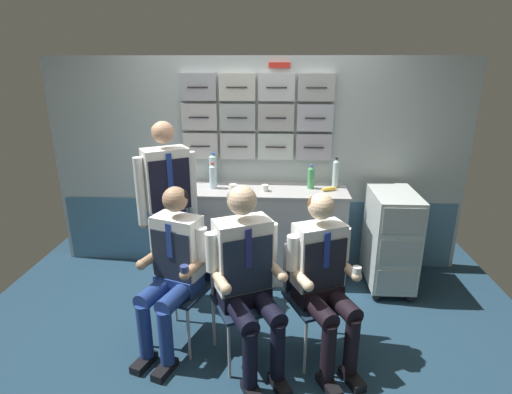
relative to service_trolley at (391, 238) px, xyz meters
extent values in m
cube|color=#1E384B|center=(-1.29, -0.93, -0.53)|extent=(4.80, 4.80, 0.04)
cube|color=#AFBDBF|center=(-1.29, 0.45, 0.56)|extent=(4.20, 0.06, 2.15)
cube|color=teal|center=(-1.29, 0.42, -0.15)|extent=(4.12, 0.01, 0.72)
cube|color=silver|center=(-1.85, 0.39, 0.79)|extent=(0.35, 0.06, 0.26)
cylinder|color=#262129|center=(-1.85, 0.36, 0.79)|extent=(0.19, 0.01, 0.01)
cube|color=silver|center=(-1.48, 0.39, 0.79)|extent=(0.35, 0.06, 0.26)
cylinder|color=#262922|center=(-1.48, 0.36, 0.79)|extent=(0.19, 0.01, 0.01)
cube|color=silver|center=(-1.10, 0.39, 0.79)|extent=(0.35, 0.06, 0.26)
cylinder|color=#2B1E29|center=(-1.10, 0.36, 0.79)|extent=(0.19, 0.01, 0.01)
cube|color=#AEAAB7|center=(-0.73, 0.39, 0.79)|extent=(0.35, 0.06, 0.26)
cylinder|color=#20242E|center=(-0.73, 0.36, 0.79)|extent=(0.19, 0.01, 0.01)
cube|color=#BEBEBE|center=(-1.85, 0.39, 1.07)|extent=(0.35, 0.06, 0.26)
cylinder|color=black|center=(-1.85, 0.36, 1.07)|extent=(0.19, 0.01, 0.01)
cube|color=#ACB3B5|center=(-1.48, 0.39, 1.07)|extent=(0.35, 0.06, 0.26)
cylinder|color=#21262A|center=(-1.48, 0.36, 1.07)|extent=(0.19, 0.01, 0.01)
cube|color=#B0B1B0|center=(-1.10, 0.39, 1.07)|extent=(0.35, 0.06, 0.26)
cylinder|color=black|center=(-1.10, 0.36, 1.07)|extent=(0.19, 0.01, 0.01)
cube|color=#B2B5C3|center=(-0.73, 0.39, 1.07)|extent=(0.35, 0.06, 0.26)
cylinder|color=#252227|center=(-0.73, 0.36, 1.07)|extent=(0.19, 0.01, 0.01)
cube|color=#A7AAB3|center=(-1.85, 0.39, 1.35)|extent=(0.35, 0.06, 0.26)
cylinder|color=black|center=(-1.85, 0.36, 1.35)|extent=(0.19, 0.01, 0.01)
cube|color=silver|center=(-1.48, 0.39, 1.35)|extent=(0.35, 0.06, 0.26)
cylinder|color=black|center=(-1.48, 0.36, 1.35)|extent=(0.19, 0.01, 0.01)
cube|color=silver|center=(-1.10, 0.39, 1.35)|extent=(0.35, 0.06, 0.26)
cylinder|color=#242429|center=(-1.10, 0.36, 1.35)|extent=(0.19, 0.01, 0.01)
cube|color=#AEAFB0|center=(-0.73, 0.39, 1.35)|extent=(0.35, 0.06, 0.26)
cylinder|color=#232826|center=(-0.73, 0.36, 1.35)|extent=(0.19, 0.01, 0.01)
cube|color=red|center=(-1.08, 0.41, 1.55)|extent=(0.20, 0.02, 0.05)
cube|color=#BCBABA|center=(-1.26, 0.16, -0.06)|extent=(1.68, 0.52, 0.90)
cube|color=#ACABAB|center=(-1.26, 0.16, 0.40)|extent=(1.71, 0.53, 0.03)
sphere|color=black|center=(-0.15, -0.27, -0.48)|extent=(0.07, 0.07, 0.07)
sphere|color=black|center=(0.16, -0.27, -0.48)|extent=(0.07, 0.07, 0.07)
sphere|color=black|center=(-0.15, 0.28, -0.48)|extent=(0.07, 0.07, 0.07)
sphere|color=black|center=(0.16, 0.28, -0.48)|extent=(0.07, 0.07, 0.07)
cube|color=#B9C3BF|center=(0.00, 0.00, 0.00)|extent=(0.40, 0.64, 0.89)
cube|color=#A5AEAA|center=(0.00, -0.32, -0.29)|extent=(0.35, 0.01, 0.24)
cube|color=#A5AEAA|center=(0.00, -0.32, 0.00)|extent=(0.35, 0.01, 0.24)
cube|color=#A5AEAA|center=(0.00, -0.32, 0.30)|extent=(0.35, 0.01, 0.24)
cylinder|color=#28282D|center=(0.00, -0.30, 0.43)|extent=(0.32, 0.02, 0.02)
cylinder|color=#A8AAAF|center=(-2.04, -1.02, -0.29)|extent=(0.02, 0.02, 0.43)
cylinder|color=#A8AAAF|center=(-1.70, -1.14, -0.29)|extent=(0.02, 0.02, 0.43)
cylinder|color=#A8AAAF|center=(-1.92, -0.68, -0.29)|extent=(0.02, 0.02, 0.43)
cylinder|color=#A8AAAF|center=(-1.58, -0.80, -0.29)|extent=(0.02, 0.02, 0.43)
cube|color=#142337|center=(-1.81, -0.91, -0.07)|extent=(0.51, 0.51, 0.02)
cube|color=#142337|center=(-1.75, -0.73, 0.15)|extent=(0.36, 0.15, 0.40)
cylinder|color=#A8AAAF|center=(-1.92, -0.68, 0.15)|extent=(0.02, 0.02, 0.40)
cylinder|color=#A8AAAF|center=(-1.58, -0.80, 0.15)|extent=(0.02, 0.02, 0.40)
cube|color=black|center=(-2.02, -1.23, -0.48)|extent=(0.16, 0.24, 0.06)
cube|color=black|center=(-1.85, -1.29, -0.48)|extent=(0.16, 0.24, 0.06)
cylinder|color=navy|center=(-2.01, -1.19, -0.24)|extent=(0.10, 0.10, 0.43)
cylinder|color=navy|center=(-1.84, -1.25, -0.24)|extent=(0.10, 0.10, 0.43)
cylinder|color=navy|center=(-1.95, -1.03, 0.00)|extent=(0.25, 0.39, 0.13)
cylinder|color=navy|center=(-1.78, -1.10, 0.00)|extent=(0.25, 0.39, 0.13)
cube|color=navy|center=(-1.81, -0.91, 0.01)|extent=(0.38, 0.30, 0.12)
cube|color=white|center=(-1.80, -0.89, 0.30)|extent=(0.39, 0.30, 0.46)
cube|color=#1E2738|center=(-1.84, -0.99, 0.26)|extent=(0.30, 0.12, 0.37)
cube|color=navy|center=(-1.84, -0.99, 0.38)|extent=(0.04, 0.02, 0.26)
cylinder|color=white|center=(-2.00, -0.82, 0.35)|extent=(0.08, 0.08, 0.25)
cylinder|color=tan|center=(-2.01, -0.93, 0.20)|extent=(0.14, 0.24, 0.07)
sphere|color=tan|center=(-2.05, -1.02, 0.20)|extent=(0.08, 0.08, 0.08)
cylinder|color=white|center=(-1.61, -0.96, 0.35)|extent=(0.08, 0.08, 0.25)
cylinder|color=tan|center=(-1.67, -1.05, 0.20)|extent=(0.14, 0.24, 0.07)
sphere|color=tan|center=(-1.70, -1.15, 0.20)|extent=(0.08, 0.08, 0.08)
cylinder|color=navy|center=(-1.70, -1.15, 0.24)|extent=(0.06, 0.06, 0.06)
sphere|color=tan|center=(-1.80, -0.89, 0.66)|extent=(0.18, 0.18, 0.18)
ellipsoid|color=black|center=(-1.80, -0.88, 0.68)|extent=(0.23, 0.22, 0.13)
cylinder|color=#A8AAAF|center=(-1.39, -1.30, -0.29)|extent=(0.02, 0.02, 0.43)
cylinder|color=#A8AAAF|center=(-1.07, -1.15, -0.29)|extent=(0.02, 0.02, 0.43)
cylinder|color=#A8AAAF|center=(-1.54, -0.98, -0.29)|extent=(0.02, 0.02, 0.43)
cylinder|color=#A8AAAF|center=(-1.22, -0.83, -0.29)|extent=(0.02, 0.02, 0.43)
cube|color=#142337|center=(-1.31, -1.07, -0.07)|extent=(0.53, 0.53, 0.02)
cube|color=#142337|center=(-1.39, -0.89, 0.15)|extent=(0.34, 0.18, 0.40)
cylinder|color=#A8AAAF|center=(-1.54, -0.98, 0.15)|extent=(0.02, 0.02, 0.40)
cylinder|color=#A8AAAF|center=(-1.22, -0.83, 0.15)|extent=(0.02, 0.02, 0.40)
cube|color=black|center=(-1.22, -1.47, -0.48)|extent=(0.18, 0.24, 0.06)
cube|color=black|center=(-1.04, -1.39, -0.48)|extent=(0.18, 0.24, 0.06)
cylinder|color=black|center=(-1.24, -1.43, -0.24)|extent=(0.10, 0.10, 0.43)
cylinder|color=black|center=(-1.06, -1.35, -0.24)|extent=(0.10, 0.10, 0.43)
cylinder|color=black|center=(-1.32, -1.27, 0.00)|extent=(0.29, 0.42, 0.13)
cylinder|color=black|center=(-1.14, -1.19, 0.00)|extent=(0.29, 0.42, 0.13)
cube|color=black|center=(-1.31, -1.07, 0.01)|extent=(0.41, 0.34, 0.12)
cube|color=white|center=(-1.31, -1.05, 0.32)|extent=(0.44, 0.35, 0.51)
cube|color=#1A253B|center=(-1.27, -1.15, 0.28)|extent=(0.32, 0.16, 0.41)
cube|color=navy|center=(-1.26, -1.15, 0.41)|extent=(0.04, 0.03, 0.28)
cylinder|color=white|center=(-1.51, -1.14, 0.37)|extent=(0.08, 0.08, 0.28)
cylinder|color=beige|center=(-1.45, -1.24, 0.22)|extent=(0.17, 0.26, 0.07)
sphere|color=beige|center=(-1.40, -1.34, 0.22)|extent=(0.08, 0.08, 0.08)
cylinder|color=white|center=(-1.11, -0.95, 0.37)|extent=(0.08, 0.08, 0.28)
cylinder|color=beige|center=(-1.08, -1.06, 0.22)|extent=(0.17, 0.26, 0.07)
sphere|color=beige|center=(-1.03, -1.17, 0.22)|extent=(0.08, 0.08, 0.08)
sphere|color=beige|center=(-1.31, -1.05, 0.71)|extent=(0.20, 0.20, 0.20)
ellipsoid|color=gray|center=(-1.32, -1.03, 0.73)|extent=(0.26, 0.25, 0.14)
cylinder|color=#A8AAAF|center=(-0.87, -1.24, -0.29)|extent=(0.02, 0.02, 0.43)
cylinder|color=#A8AAAF|center=(-0.54, -1.10, -0.29)|extent=(0.02, 0.02, 0.43)
cylinder|color=#A8AAAF|center=(-1.01, -0.91, -0.29)|extent=(0.02, 0.02, 0.43)
cylinder|color=#A8AAAF|center=(-0.68, -0.77, -0.29)|extent=(0.02, 0.02, 0.43)
cube|color=#142337|center=(-0.77, -1.00, -0.07)|extent=(0.53, 0.53, 0.02)
cube|color=#142337|center=(-0.85, -0.83, 0.15)|extent=(0.35, 0.17, 0.40)
cylinder|color=#A8AAAF|center=(-1.01, -0.91, 0.15)|extent=(0.02, 0.02, 0.40)
cylinder|color=#A8AAAF|center=(-0.68, -0.77, 0.15)|extent=(0.02, 0.02, 0.40)
cube|color=black|center=(-0.71, -1.38, -0.48)|extent=(0.17, 0.24, 0.06)
cube|color=black|center=(-0.55, -1.31, -0.48)|extent=(0.17, 0.24, 0.06)
cylinder|color=black|center=(-0.73, -1.34, -0.24)|extent=(0.10, 0.10, 0.43)
cylinder|color=black|center=(-0.56, -1.27, -0.24)|extent=(0.10, 0.10, 0.43)
cylinder|color=black|center=(-0.79, -1.19, 0.00)|extent=(0.26, 0.39, 0.13)
cylinder|color=black|center=(-0.63, -1.12, 0.00)|extent=(0.26, 0.39, 0.13)
cube|color=black|center=(-0.77, -1.00, 0.01)|extent=(0.38, 0.31, 0.12)
cube|color=white|center=(-0.78, -0.99, 0.30)|extent=(0.39, 0.31, 0.46)
cube|color=black|center=(-0.74, -1.08, 0.26)|extent=(0.30, 0.14, 0.37)
cube|color=navy|center=(-0.74, -1.08, 0.38)|extent=(0.04, 0.02, 0.26)
cylinder|color=white|center=(-0.97, -1.07, 0.35)|extent=(0.08, 0.08, 0.25)
cylinder|color=beige|center=(-0.91, -1.15, 0.20)|extent=(0.15, 0.24, 0.07)
sphere|color=beige|center=(-0.87, -1.25, 0.20)|extent=(0.08, 0.08, 0.08)
cylinder|color=white|center=(-0.60, -0.90, 0.35)|extent=(0.08, 0.08, 0.25)
cylinder|color=beige|center=(-0.57, -1.01, 0.20)|extent=(0.15, 0.24, 0.07)
sphere|color=beige|center=(-0.53, -1.10, 0.20)|extent=(0.08, 0.08, 0.08)
cylinder|color=white|center=(-0.53, -1.10, 0.24)|extent=(0.06, 0.06, 0.06)
sphere|color=beige|center=(-0.78, -0.99, 0.66)|extent=(0.18, 0.18, 0.18)
ellipsoid|color=brown|center=(-0.79, -0.97, 0.67)|extent=(0.23, 0.22, 0.13)
cube|color=black|center=(-2.08, -0.43, -0.48)|extent=(0.20, 0.25, 0.06)
cube|color=black|center=(-1.91, -0.32, -0.48)|extent=(0.20, 0.25, 0.06)
cylinder|color=navy|center=(-2.09, -0.40, -0.03)|extent=(0.12, 0.12, 0.84)
cylinder|color=navy|center=(-1.94, -0.30, -0.03)|extent=(0.12, 0.12, 0.84)
cube|color=white|center=(-2.01, -0.35, 0.65)|extent=(0.42, 0.37, 0.52)
cube|color=black|center=(-1.96, -0.44, 0.62)|extent=(0.29, 0.19, 0.43)
cube|color=navy|center=(-1.95, -0.45, 0.75)|extent=(0.04, 0.03, 0.29)
cylinder|color=white|center=(-2.20, -0.47, 0.57)|extent=(0.08, 0.08, 0.58)
sphere|color=tan|center=(-2.20, -0.47, 0.28)|extent=(0.08, 0.08, 0.08)
cylinder|color=white|center=(-1.82, -0.24, 0.57)|extent=(0.08, 0.08, 0.58)
sphere|color=tan|center=(-1.82, -0.24, 0.28)|extent=(0.08, 0.08, 0.08)
sphere|color=tan|center=(-2.01, -0.35, 1.04)|extent=(0.18, 0.18, 0.18)
ellipsoid|color=tan|center=(-2.02, -0.34, 1.06)|extent=(0.24, 0.23, 0.13)
cylinder|color=silver|center=(-0.52, 0.26, 0.54)|extent=(0.06, 0.06, 0.25)
cone|color=silver|center=(-0.52, 0.26, 0.68)|extent=(0.06, 0.06, 0.02)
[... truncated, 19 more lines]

